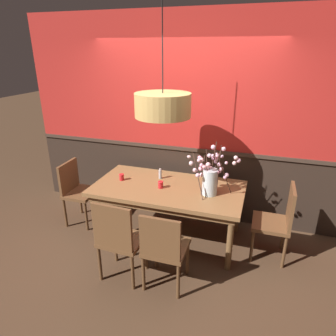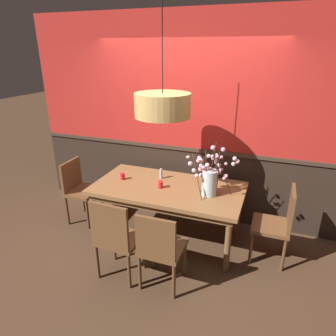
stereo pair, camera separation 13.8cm
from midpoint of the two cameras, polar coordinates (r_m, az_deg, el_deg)
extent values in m
plane|color=#4C3321|center=(4.17, -0.97, -12.81)|extent=(24.00, 24.00, 0.00)
cube|color=#2D2119|center=(4.53, 2.00, -2.45)|extent=(4.69, 0.12, 1.02)
cube|color=#3E2E24|center=(4.33, 2.05, 3.90)|extent=(4.69, 0.14, 0.05)
cube|color=#B2231E|center=(4.15, 2.26, 15.73)|extent=(4.69, 0.12, 1.82)
cube|color=olive|center=(3.81, -1.04, -3.90)|extent=(1.89, 0.99, 0.05)
cube|color=brown|center=(3.84, -1.04, -4.78)|extent=(1.78, 0.88, 0.08)
cylinder|color=brown|center=(4.01, -14.75, -9.30)|extent=(0.07, 0.07, 0.69)
cylinder|color=brown|center=(3.49, 10.50, -14.00)|extent=(0.07, 0.07, 0.69)
cylinder|color=brown|center=(4.62, -9.45, -4.50)|extent=(0.07, 0.07, 0.69)
cylinder|color=brown|center=(4.18, 12.12, -7.69)|extent=(0.07, 0.07, 0.69)
cube|color=brown|center=(3.36, -9.88, -13.35)|extent=(0.47, 0.41, 0.04)
cube|color=brown|center=(3.09, -11.86, -11.06)|extent=(0.43, 0.05, 0.48)
cylinder|color=brown|center=(3.70, -11.04, -14.28)|extent=(0.04, 0.04, 0.43)
cylinder|color=brown|center=(3.54, -5.35, -15.78)|extent=(0.04, 0.04, 0.43)
cylinder|color=brown|center=(3.48, -13.99, -17.22)|extent=(0.04, 0.04, 0.43)
cylinder|color=brown|center=(3.31, -7.99, -19.06)|extent=(0.04, 0.04, 0.43)
cube|color=brown|center=(4.46, -17.00, -4.57)|extent=(0.41, 0.47, 0.04)
cube|color=brown|center=(4.46, -19.24, -1.53)|extent=(0.05, 0.43, 0.42)
cylinder|color=brown|center=(4.63, -13.63, -6.51)|extent=(0.04, 0.04, 0.44)
cylinder|color=brown|center=(4.34, -16.17, -8.83)|extent=(0.04, 0.04, 0.44)
cylinder|color=brown|center=(4.80, -17.12, -5.88)|extent=(0.04, 0.04, 0.44)
cylinder|color=brown|center=(4.51, -19.80, -8.05)|extent=(0.04, 0.04, 0.44)
cube|color=brown|center=(4.57, 5.67, -3.00)|extent=(0.44, 0.46, 0.04)
cube|color=brown|center=(4.64, 6.16, 0.86)|extent=(0.40, 0.06, 0.47)
cylinder|color=brown|center=(4.49, 7.43, -6.98)|extent=(0.04, 0.04, 0.44)
cylinder|color=brown|center=(4.54, 2.96, -6.50)|extent=(0.04, 0.04, 0.44)
cylinder|color=brown|center=(4.82, 8.00, -4.92)|extent=(0.04, 0.04, 0.44)
cylinder|color=brown|center=(4.86, 3.83, -4.49)|extent=(0.04, 0.04, 0.44)
cube|color=brown|center=(3.22, -1.61, -14.87)|extent=(0.44, 0.44, 0.04)
cube|color=brown|center=(2.93, -2.96, -13.28)|extent=(0.41, 0.04, 0.44)
cylinder|color=brown|center=(3.55, -3.48, -15.61)|extent=(0.04, 0.04, 0.42)
cylinder|color=brown|center=(3.46, 2.54, -16.76)|extent=(0.04, 0.04, 0.42)
cylinder|color=brown|center=(3.29, -5.95, -19.34)|extent=(0.04, 0.04, 0.42)
cylinder|color=brown|center=(3.19, 0.63, -20.78)|extent=(0.04, 0.04, 0.42)
cube|color=brown|center=(3.77, 17.91, -9.99)|extent=(0.42, 0.44, 0.04)
cube|color=brown|center=(3.66, 21.33, -6.87)|extent=(0.04, 0.42, 0.47)
cylinder|color=brown|center=(3.73, 14.61, -14.24)|extent=(0.04, 0.04, 0.43)
cylinder|color=brown|center=(4.05, 15.01, -11.19)|extent=(0.04, 0.04, 0.43)
cylinder|color=brown|center=(3.75, 20.24, -14.83)|extent=(0.04, 0.04, 0.43)
cylinder|color=brown|center=(4.06, 20.14, -11.73)|extent=(0.04, 0.04, 0.43)
cube|color=brown|center=(4.69, -0.60, -2.28)|extent=(0.42, 0.44, 0.04)
cube|color=brown|center=(4.76, 0.09, 1.63)|extent=(0.39, 0.05, 0.50)
cylinder|color=brown|center=(4.59, 0.82, -6.15)|extent=(0.04, 0.04, 0.43)
cylinder|color=brown|center=(4.69, -3.32, -5.57)|extent=(0.04, 0.04, 0.43)
cylinder|color=brown|center=(4.91, 2.01, -4.20)|extent=(0.04, 0.04, 0.43)
cylinder|color=brown|center=(5.00, -1.88, -3.69)|extent=(0.04, 0.04, 0.43)
cylinder|color=silver|center=(3.57, 6.87, -2.68)|extent=(0.18, 0.18, 0.31)
cylinder|color=silver|center=(3.62, 6.79, -4.40)|extent=(0.16, 0.16, 0.07)
cylinder|color=#472D23|center=(3.45, 9.64, -1.51)|extent=(0.15, 0.31, 0.55)
sphere|color=beige|center=(3.31, 11.36, 0.89)|extent=(0.05, 0.05, 0.05)
sphere|color=#EBB4CC|center=(3.29, 12.12, 1.38)|extent=(0.05, 0.05, 0.05)
sphere|color=#FAABCF|center=(3.46, 9.66, -1.79)|extent=(0.04, 0.04, 0.04)
sphere|color=#F9BBBD|center=(3.27, 11.61, 1.90)|extent=(0.05, 0.05, 0.05)
sphere|color=#EFB3CD|center=(3.45, 10.00, -1.34)|extent=(0.05, 0.05, 0.05)
cylinder|color=#472D23|center=(3.49, 6.33, -0.97)|extent=(0.07, 0.07, 0.56)
sphere|color=#F6B6C3|center=(3.42, 6.51, 0.62)|extent=(0.06, 0.06, 0.06)
sphere|color=silver|center=(3.39, 6.71, 2.36)|extent=(0.05, 0.05, 0.05)
sphere|color=#F5B1CD|center=(3.50, 6.32, -0.49)|extent=(0.05, 0.05, 0.05)
cylinder|color=#472D23|center=(3.52, 5.93, -1.62)|extent=(0.08, 0.18, 0.46)
sphere|color=#FDBEC2|center=(3.44, 5.23, 1.57)|extent=(0.05, 0.05, 0.05)
sphere|color=#E7ADC2|center=(3.40, 4.76, 1.44)|extent=(0.05, 0.05, 0.05)
sphere|color=#E6AFCF|center=(3.47, 5.00, 1.44)|extent=(0.05, 0.05, 0.05)
sphere|color=#F3B4BF|center=(3.46, 5.77, 0.23)|extent=(0.05, 0.05, 0.05)
cylinder|color=#472D23|center=(3.60, 7.82, -0.34)|extent=(0.14, 0.09, 0.56)
sphere|color=#F0B5C9|center=(3.57, 8.08, 1.48)|extent=(0.04, 0.04, 0.04)
sphere|color=#F0ACD1|center=(3.58, 8.03, 1.13)|extent=(0.04, 0.04, 0.04)
sphere|color=#F7B3D1|center=(3.58, 8.30, 2.39)|extent=(0.03, 0.03, 0.03)
sphere|color=#F6AEC2|center=(3.58, 8.19, 2.67)|extent=(0.04, 0.04, 0.04)
sphere|color=#EFBECF|center=(3.62, 7.75, -0.33)|extent=(0.06, 0.06, 0.06)
sphere|color=#F4B3CB|center=(3.58, 8.14, 2.06)|extent=(0.05, 0.05, 0.05)
cylinder|color=#472D23|center=(3.59, 5.77, -1.30)|extent=(0.03, 0.20, 0.44)
sphere|color=#F9A6C7|center=(3.52, 4.93, 1.98)|extent=(0.05, 0.05, 0.05)
sphere|color=#EEAED3|center=(3.54, 5.24, 0.52)|extent=(0.05, 0.05, 0.05)
sphere|color=#FCB1C8|center=(3.58, 5.13, -0.14)|extent=(0.05, 0.05, 0.05)
sphere|color=beige|center=(3.57, 5.31, -1.31)|extent=(0.05, 0.05, 0.05)
sphere|color=#EEB6D3|center=(3.56, 5.88, -0.26)|extent=(0.04, 0.04, 0.04)
sphere|color=beige|center=(3.55, 4.94, 1.99)|extent=(0.03, 0.03, 0.03)
cylinder|color=#472D23|center=(3.60, 8.00, -1.65)|extent=(0.08, 0.21, 0.41)
sphere|color=silver|center=(3.54, 9.88, 0.92)|extent=(0.03, 0.03, 0.03)
sphere|color=#F8A6BF|center=(3.61, 8.50, -0.66)|extent=(0.05, 0.05, 0.05)
sphere|color=#ECABC8|center=(3.58, 8.78, -0.70)|extent=(0.03, 0.03, 0.03)
sphere|color=silver|center=(3.56, 9.05, -0.15)|extent=(0.05, 0.05, 0.05)
sphere|color=#FAB1CB|center=(3.54, 9.94, 0.95)|extent=(0.04, 0.04, 0.04)
cylinder|color=#472D23|center=(3.51, 8.56, -0.24)|extent=(0.06, 0.18, 0.64)
sphere|color=#ECA9CA|center=(3.48, 8.63, 0.66)|extent=(0.05, 0.05, 0.05)
sphere|color=#E8B0CD|center=(3.44, 9.14, 2.16)|extent=(0.04, 0.04, 0.04)
sphere|color=#FEBCCE|center=(3.44, 9.40, 3.57)|extent=(0.05, 0.05, 0.05)
sphere|color=#F6A6C3|center=(3.49, 8.27, -0.84)|extent=(0.04, 0.04, 0.04)
cylinder|color=#472D23|center=(3.48, 4.54, -1.44)|extent=(0.19, 0.20, 0.51)
sphere|color=#F0BBC8|center=(3.42, 3.97, -0.41)|extent=(0.05, 0.05, 0.05)
sphere|color=#E7B5CF|center=(3.36, 2.74, 2.15)|extent=(0.03, 0.03, 0.03)
sphere|color=beige|center=(3.34, 2.89, 2.13)|extent=(0.04, 0.04, 0.04)
sphere|color=beige|center=(3.39, 3.28, 0.88)|extent=(0.05, 0.05, 0.05)
sphere|color=#F7BED2|center=(3.43, 4.52, -1.40)|extent=(0.05, 0.05, 0.05)
sphere|color=#FCAED3|center=(3.46, 4.19, -0.51)|extent=(0.04, 0.04, 0.04)
cylinder|color=#472D23|center=(3.56, 7.24, 0.06)|extent=(0.08, 0.07, 0.63)
sphere|color=#F5B4C0|center=(3.52, 7.58, 3.72)|extent=(0.04, 0.04, 0.04)
sphere|color=#E6B1C9|center=(3.53, 7.38, 2.28)|extent=(0.05, 0.05, 0.05)
sphere|color=#F2B6D3|center=(3.50, 7.48, 3.94)|extent=(0.06, 0.06, 0.06)
sphere|color=#F2AAD1|center=(3.51, 7.44, 1.78)|extent=(0.03, 0.03, 0.03)
sphere|color=#F8B3C0|center=(3.53, 6.99, 0.04)|extent=(0.04, 0.04, 0.04)
cylinder|color=red|center=(3.75, -2.47, -3.20)|extent=(0.06, 0.06, 0.09)
torus|color=red|center=(3.73, -2.48, -2.64)|extent=(0.07, 0.07, 0.01)
cylinder|color=silver|center=(3.75, -2.47, -3.38)|extent=(0.04, 0.04, 0.04)
cylinder|color=red|center=(4.02, -9.77, -1.71)|extent=(0.06, 0.06, 0.09)
torus|color=red|center=(4.01, -9.80, -1.20)|extent=(0.07, 0.07, 0.01)
cylinder|color=silver|center=(4.03, -9.75, -1.88)|extent=(0.04, 0.04, 0.04)
cylinder|color=#ADADB2|center=(4.01, -2.47, -1.20)|extent=(0.04, 0.04, 0.12)
cylinder|color=beige|center=(3.98, -2.49, -0.28)|extent=(0.03, 0.03, 0.02)
cylinder|color=tan|center=(3.44, -2.17, 11.84)|extent=(0.64, 0.64, 0.27)
sphere|color=#F9EAB7|center=(3.44, -2.16, 11.18)|extent=(0.14, 0.14, 0.14)
cylinder|color=black|center=(3.38, -2.32, 21.91)|extent=(0.01, 0.01, 0.93)
camera|label=1|loc=(0.07, -91.07, -0.43)|focal=32.05mm
camera|label=2|loc=(0.07, 88.93, 0.43)|focal=32.05mm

